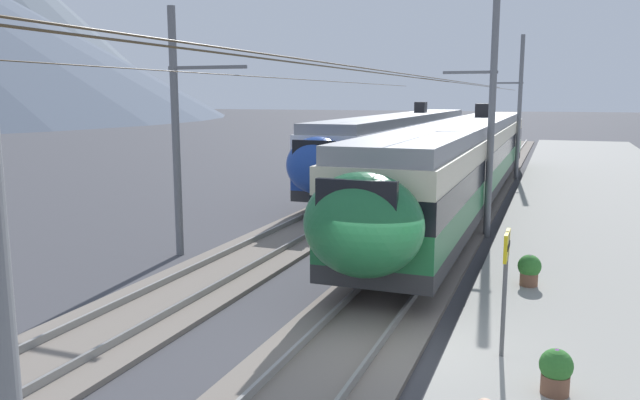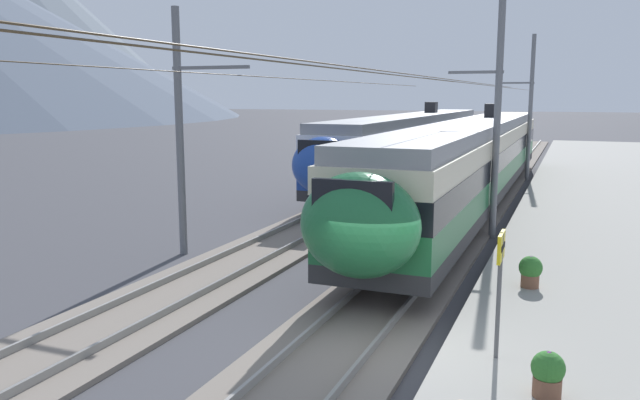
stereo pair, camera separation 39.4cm
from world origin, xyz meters
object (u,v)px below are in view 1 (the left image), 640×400
Objects in this scene: train_far_track at (403,142)px; catenary_mast_east at (518,106)px; catenary_mast_far_side at (181,128)px; catenary_mast_mid at (489,116)px; potted_plant_by_shelter at (529,268)px; train_near_platform at (467,157)px; potted_plant_platform_edge at (556,370)px; platform_sign at (506,266)px.

train_far_track is 0.72× the size of catenary_mast_east.
catenary_mast_far_side is (-20.59, 2.13, 1.76)m from train_far_track.
catenary_mast_mid is at bearing 180.00° from catenary_mast_east.
train_near_platform is at bearing 14.42° from potted_plant_by_shelter.
catenary_mast_east reaches higher than train_near_platform.
train_near_platform is 14.13m from catenary_mast_far_side.
catenary_mast_mid is at bearing 11.08° from potted_plant_platform_edge.
train_far_track is 38.66× the size of potted_plant_by_shelter.
potted_plant_platform_edge is (-27.01, -8.80, -1.54)m from train_far_track.
catenary_mast_far_side reaches higher than train_far_track.
catenary_mast_east is at bearing -20.67° from catenary_mast_far_side.
platform_sign is at bearing -172.27° from catenary_mast_mid.
potted_plant_platform_edge is at bearing -175.20° from catenary_mast_east.
potted_plant_platform_edge is (-6.42, -10.93, -3.30)m from catenary_mast_far_side.
potted_plant_platform_edge is at bearing -161.95° from train_far_track.
train_far_track is (8.46, 4.90, -0.00)m from train_near_platform.
catenary_mast_east is (10.40, -1.47, 2.10)m from train_near_platform.
catenary_mast_mid is 1.00× the size of catenary_mast_east.
potted_plant_by_shelter is (-6.52, -1.79, -3.55)m from catenary_mast_mid.
train_far_track is at bearing 30.10° from train_near_platform.
catenary_mast_mid is 11.52m from platform_sign.
potted_plant_platform_edge is at bearing -173.77° from potted_plant_by_shelter.
platform_sign is at bearing -170.23° from train_near_platform.
catenary_mast_far_side is (-5.99, 8.50, -0.29)m from catenary_mast_mid.
train_far_track is 13.16× the size of platform_sign.
catenary_mast_east reaches higher than train_far_track.
train_near_platform is 14.74× the size of platform_sign.
catenary_mast_mid is (-6.14, -1.47, 2.05)m from train_near_platform.
train_far_track reaches higher than platform_sign.
catenary_mast_east reaches higher than potted_plant_by_shelter.
platform_sign is (-11.18, -1.52, -2.30)m from catenary_mast_mid.
potted_plant_by_shelter is at bearing 6.23° from potted_plant_platform_edge.
platform_sign is 2.00m from potted_plant_platform_edge.
catenary_mast_far_side is at bearing 159.33° from catenary_mast_east.
train_far_track is at bearing 18.05° from potted_plant_platform_edge.
catenary_mast_east reaches higher than platform_sign.
potted_plant_platform_edge is (-1.23, -0.91, -1.28)m from platform_sign.
catenary_mast_far_side is 11.46m from platform_sign.
platform_sign is 4.84m from potted_plant_by_shelter.
train_far_track reaches higher than potted_plant_platform_edge.
potted_plant_platform_edge is (-28.95, -2.43, -3.64)m from catenary_mast_east.
potted_plant_by_shelter is at bearing -165.58° from train_near_platform.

